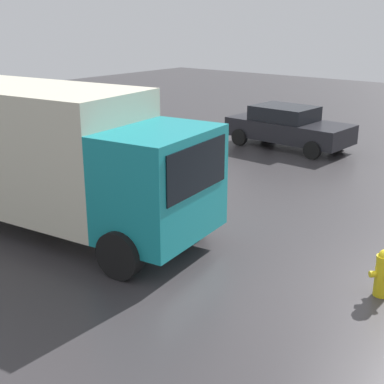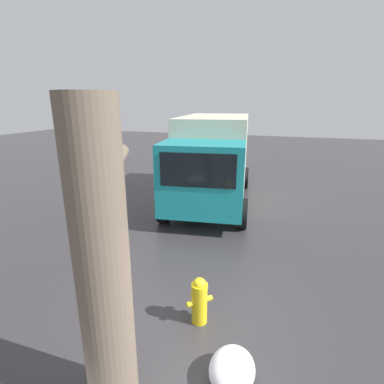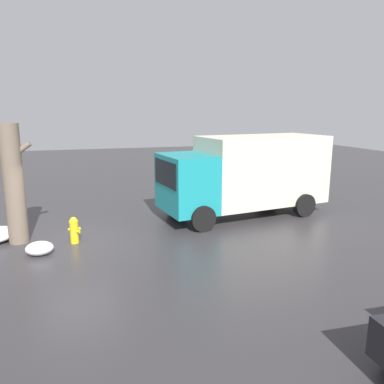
{
  "view_description": "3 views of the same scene",
  "coord_description": "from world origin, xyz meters",
  "px_view_note": "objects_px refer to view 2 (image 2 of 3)",
  "views": [
    {
      "loc": [
        -2.62,
        8.26,
        4.51
      ],
      "look_at": [
        3.58,
        0.68,
        1.27
      ],
      "focal_mm": 50.0,
      "sensor_mm": 36.0,
      "label": 1
    },
    {
      "loc": [
        -4.09,
        -1.23,
        3.61
      ],
      "look_at": [
        3.5,
        1.3,
        1.19
      ],
      "focal_mm": 28.0,
      "sensor_mm": 36.0,
      "label": 2
    },
    {
      "loc": [
        0.32,
        -11.71,
        4.06
      ],
      "look_at": [
        3.91,
        0.25,
        1.34
      ],
      "focal_mm": 35.0,
      "sensor_mm": 36.0,
      "label": 3
    }
  ],
  "objects_px": {
    "tree_trunk": "(103,269)",
    "delivery_truck": "(213,156)",
    "fire_hydrant": "(199,300)",
    "pedestrian": "(190,189)"
  },
  "relations": [
    {
      "from": "tree_trunk",
      "to": "pedestrian",
      "type": "distance_m",
      "value": 6.6
    },
    {
      "from": "tree_trunk",
      "to": "delivery_truck",
      "type": "bearing_deg",
      "value": 6.32
    },
    {
      "from": "tree_trunk",
      "to": "delivery_truck",
      "type": "height_order",
      "value": "tree_trunk"
    },
    {
      "from": "delivery_truck",
      "to": "tree_trunk",
      "type": "bearing_deg",
      "value": 88.43
    },
    {
      "from": "fire_hydrant",
      "to": "tree_trunk",
      "type": "distance_m",
      "value": 2.29
    },
    {
      "from": "fire_hydrant",
      "to": "tree_trunk",
      "type": "xyz_separation_m",
      "value": [
        -1.68,
        0.59,
        1.44
      ]
    },
    {
      "from": "fire_hydrant",
      "to": "pedestrian",
      "type": "bearing_deg",
      "value": -22.91
    },
    {
      "from": "fire_hydrant",
      "to": "delivery_truck",
      "type": "bearing_deg",
      "value": -30.69
    },
    {
      "from": "fire_hydrant",
      "to": "pedestrian",
      "type": "distance_m",
      "value": 5.08
    },
    {
      "from": "tree_trunk",
      "to": "delivery_truck",
      "type": "xyz_separation_m",
      "value": [
        8.21,
        0.91,
        -0.18
      ]
    }
  ]
}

